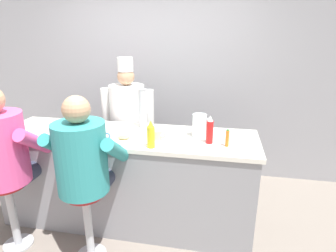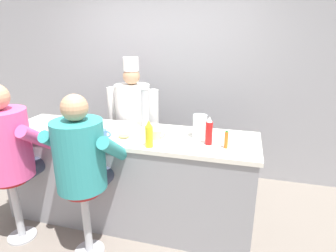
{
  "view_description": "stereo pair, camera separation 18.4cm",
  "coord_description": "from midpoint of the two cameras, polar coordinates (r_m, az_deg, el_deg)",
  "views": [
    {
      "loc": [
        0.9,
        -2.09,
        1.91
      ],
      "look_at": [
        0.43,
        0.33,
        1.09
      ],
      "focal_mm": 30.0,
      "sensor_mm": 36.0,
      "label": 1
    },
    {
      "loc": [
        1.08,
        -2.05,
        1.91
      ],
      "look_at": [
        0.43,
        0.33,
        1.09
      ],
      "focal_mm": 30.0,
      "sensor_mm": 36.0,
      "label": 2
    }
  ],
  "objects": [
    {
      "name": "cook_in_whites_near",
      "position": [
        3.43,
        -9.68,
        1.08
      ],
      "size": [
        0.65,
        0.41,
        1.66
      ],
      "color": "#232328",
      "rests_on": "ground_plane"
    },
    {
      "name": "water_pitcher_clear",
      "position": [
        2.64,
        4.42,
        0.05
      ],
      "size": [
        0.15,
        0.13,
        0.22
      ],
      "color": "silver",
      "rests_on": "diner_counter"
    },
    {
      "name": "ketchup_bottle_red",
      "position": [
        2.49,
        6.39,
        -0.9
      ],
      "size": [
        0.06,
        0.06,
        0.26
      ],
      "color": "red",
      "rests_on": "diner_counter"
    },
    {
      "name": "cereal_bowl",
      "position": [
        2.73,
        -20.8,
        -2.48
      ],
      "size": [
        0.14,
        0.14,
        0.05
      ],
      "color": "#4C7FB7",
      "rests_on": "diner_counter"
    },
    {
      "name": "breakfast_plate",
      "position": [
        2.61,
        -11.0,
        -2.7
      ],
      "size": [
        0.24,
        0.24,
        0.05
      ],
      "color": "white",
      "rests_on": "diner_counter"
    },
    {
      "name": "wall_back",
      "position": [
        3.91,
        -3.94,
        10.01
      ],
      "size": [
        10.0,
        0.06,
        2.7
      ],
      "color": "#99999E",
      "rests_on": "ground_plane"
    },
    {
      "name": "coffee_mug_tan",
      "position": [
        2.59,
        -4.3,
        -1.85
      ],
      "size": [
        0.13,
        0.08,
        0.09
      ],
      "color": "beige",
      "rests_on": "diner_counter"
    },
    {
      "name": "coffee_mug_blue",
      "position": [
        2.66,
        -15.31,
        -1.96
      ],
      "size": [
        0.14,
        0.09,
        0.09
      ],
      "color": "#4C7AB2",
      "rests_on": "diner_counter"
    },
    {
      "name": "mustard_bottle_yellow",
      "position": [
        2.4,
        -5.7,
        -1.87
      ],
      "size": [
        0.07,
        0.07,
        0.24
      ],
      "color": "yellow",
      "rests_on": "diner_counter"
    },
    {
      "name": "cup_stack_steel",
      "position": [
        2.9,
        -6.99,
        3.54
      ],
      "size": [
        0.09,
        0.09,
        0.41
      ],
      "color": "#B7BABF",
      "rests_on": "diner_counter"
    },
    {
      "name": "hot_sauce_bottle_orange",
      "position": [
        2.45,
        9.86,
        -2.5
      ],
      "size": [
        0.03,
        0.03,
        0.15
      ],
      "color": "orange",
      "rests_on": "diner_counter"
    },
    {
      "name": "diner_seated_pink",
      "position": [
        2.85,
        -32.06,
        -4.41
      ],
      "size": [
        0.66,
        0.65,
        1.52
      ],
      "color": "#B2B5BA",
      "rests_on": "ground_plane"
    },
    {
      "name": "ground_plane",
      "position": [
        2.99,
        -12.11,
        -21.95
      ],
      "size": [
        20.0,
        20.0,
        0.0
      ],
      "primitive_type": "plane",
      "color": "slate"
    },
    {
      "name": "diner_seated_teal",
      "position": [
        2.42,
        -18.85,
        -6.71
      ],
      "size": [
        0.63,
        0.62,
        1.47
      ],
      "color": "#B2B5BA",
      "rests_on": "ground_plane"
    },
    {
      "name": "diner_counter",
      "position": [
        2.99,
        -10.02,
        -10.4
      ],
      "size": [
        2.56,
        0.73,
        0.97
      ],
      "color": "gray",
      "rests_on": "ground_plane"
    }
  ]
}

